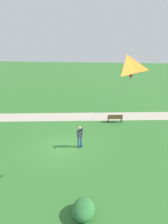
% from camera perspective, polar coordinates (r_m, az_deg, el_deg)
% --- Properties ---
extents(ground_plane, '(120.00, 120.00, 0.00)m').
position_cam_1_polar(ground_plane, '(16.09, -6.01, -9.75)').
color(ground_plane, '#33702D').
extents(walkway_path, '(6.90, 32.02, 0.02)m').
position_cam_1_polar(walkway_path, '(21.84, 2.86, -1.31)').
color(walkway_path, '#B7AD99').
rests_on(walkway_path, ground).
extents(person_kite_flyer, '(0.62, 0.55, 1.83)m').
position_cam_1_polar(person_kite_flyer, '(15.43, -1.18, -6.60)').
color(person_kite_flyer, '#232328').
rests_on(person_kite_flyer, ground).
extents(flying_kite, '(4.66, 3.33, 5.53)m').
position_cam_1_polar(flying_kite, '(9.69, 12.06, 12.52)').
color(flying_kite, orange).
extents(park_bench_near_walkway, '(0.65, 1.55, 0.88)m').
position_cam_1_polar(park_bench_near_walkway, '(20.37, 8.85, -1.64)').
color(park_bench_near_walkway, brown).
rests_on(park_bench_near_walkway, ground).
extents(lakeside_shrub, '(1.36, 1.10, 0.75)m').
position_cam_1_polar(lakeside_shrub, '(10.55, -0.11, -26.12)').
color(lakeside_shrub, '#2D7033').
rests_on(lakeside_shrub, ground).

